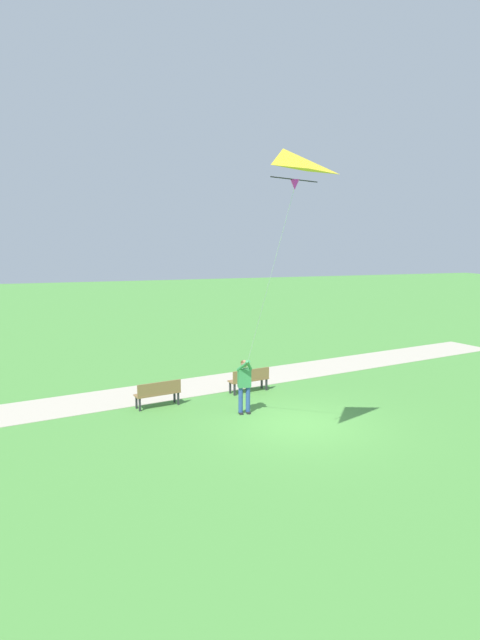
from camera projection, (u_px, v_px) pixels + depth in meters
The scene contains 6 objects.
ground_plane at pixel (299, 424), 15.99m from camera, with size 120.00×120.00×0.00m, color #4C8E3D.
walkway_path at pixel (192, 387), 20.03m from camera, with size 2.40×32.00×0.02m, color #B7AD99.
person_kite_flyer at pixel (244, 381), 16.80m from camera, with size 0.62×0.52×1.83m.
flying_kite at pixel (284, 172), 12.03m from camera, with size 4.31×1.80×5.57m.
park_bench_near_walkway at pixel (250, 378), 19.27m from camera, with size 0.71×1.56×0.88m.
park_bench_far_walkway at pixel (158, 392), 17.54m from camera, with size 0.71×1.56×0.88m.
Camera 1 is at (-13.92, 6.72, 5.43)m, focal length 30.06 mm.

